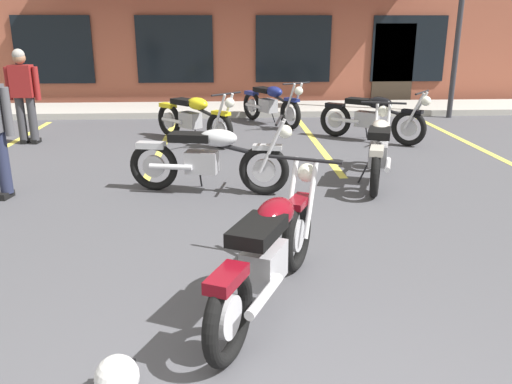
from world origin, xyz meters
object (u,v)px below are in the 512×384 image
(helmet_on_pavement, at_px, (117,377))
(motorcycle_orange_scrambler, at_px, (194,117))
(motorcycle_red_sportbike, at_px, (372,116))
(motorcycle_cream_vintage, at_px, (379,148))
(motorcycle_foreground_classic, at_px, (270,251))
(person_in_black_shirt, at_px, (23,91))
(motorcycle_silver_naked, at_px, (210,158))
(motorcycle_blue_standard, at_px, (271,103))

(helmet_on_pavement, bearing_deg, motorcycle_orange_scrambler, 89.39)
(motorcycle_red_sportbike, relative_size, helmet_on_pavement, 6.81)
(motorcycle_red_sportbike, height_order, helmet_on_pavement, motorcycle_red_sportbike)
(helmet_on_pavement, bearing_deg, motorcycle_cream_vintage, 57.46)
(motorcycle_red_sportbike, relative_size, motorcycle_cream_vintage, 0.87)
(motorcycle_foreground_classic, bearing_deg, person_in_black_shirt, 122.71)
(motorcycle_orange_scrambler, bearing_deg, helmet_on_pavement, -90.61)
(motorcycle_foreground_classic, height_order, person_in_black_shirt, person_in_black_shirt)
(motorcycle_cream_vintage, bearing_deg, motorcycle_orange_scrambler, 134.97)
(motorcycle_silver_naked, height_order, helmet_on_pavement, motorcycle_silver_naked)
(motorcycle_red_sportbike, bearing_deg, motorcycle_blue_standard, 133.77)
(motorcycle_cream_vintage, relative_size, person_in_black_shirt, 1.22)
(motorcycle_foreground_classic, relative_size, motorcycle_blue_standard, 1.04)
(motorcycle_orange_scrambler, height_order, helmet_on_pavement, motorcycle_orange_scrambler)
(motorcycle_red_sportbike, relative_size, motorcycle_silver_naked, 0.85)
(motorcycle_silver_naked, relative_size, motorcycle_cream_vintage, 1.02)
(helmet_on_pavement, bearing_deg, motorcycle_foreground_classic, 45.25)
(motorcycle_cream_vintage, bearing_deg, motorcycle_foreground_classic, -118.12)
(motorcycle_foreground_classic, distance_m, motorcycle_blue_standard, 7.71)
(person_in_black_shirt, bearing_deg, motorcycle_blue_standard, 19.83)
(motorcycle_cream_vintage, height_order, helmet_on_pavement, motorcycle_cream_vintage)
(motorcycle_blue_standard, bearing_deg, motorcycle_orange_scrambler, -132.54)
(motorcycle_red_sportbike, relative_size, motorcycle_blue_standard, 0.94)
(motorcycle_red_sportbike, xyz_separation_m, motorcycle_blue_standard, (-1.72, 1.79, 0.00))
(motorcycle_foreground_classic, relative_size, motorcycle_cream_vintage, 0.96)
(motorcycle_blue_standard, xyz_separation_m, person_in_black_shirt, (-4.54, -1.64, 0.49))
(motorcycle_orange_scrambler, bearing_deg, motorcycle_blue_standard, 47.46)
(motorcycle_foreground_classic, bearing_deg, motorcycle_silver_naked, 100.14)
(motorcycle_silver_naked, distance_m, person_in_black_shirt, 4.61)
(motorcycle_orange_scrambler, height_order, motorcycle_cream_vintage, same)
(motorcycle_red_sportbike, bearing_deg, motorcycle_silver_naked, -134.38)
(motorcycle_foreground_classic, xyz_separation_m, motorcycle_silver_naked, (-0.52, 2.92, 0.00))
(motorcycle_foreground_classic, distance_m, motorcycle_orange_scrambler, 6.05)
(motorcycle_red_sportbike, bearing_deg, person_in_black_shirt, 178.59)
(motorcycle_foreground_classic, relative_size, person_in_black_shirt, 1.17)
(motorcycle_silver_naked, relative_size, motorcycle_orange_scrambler, 1.24)
(motorcycle_red_sportbike, xyz_separation_m, person_in_black_shirt, (-6.26, 0.15, 0.49))
(motorcycle_blue_standard, relative_size, motorcycle_orange_scrambler, 1.12)
(motorcycle_foreground_classic, xyz_separation_m, motorcycle_red_sportbike, (2.38, 5.89, 0.00))
(motorcycle_orange_scrambler, distance_m, person_in_black_shirt, 3.03)
(motorcycle_silver_naked, distance_m, motorcycle_orange_scrambler, 3.09)
(motorcycle_blue_standard, xyz_separation_m, motorcycle_cream_vintage, (1.11, -4.36, 0.00))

